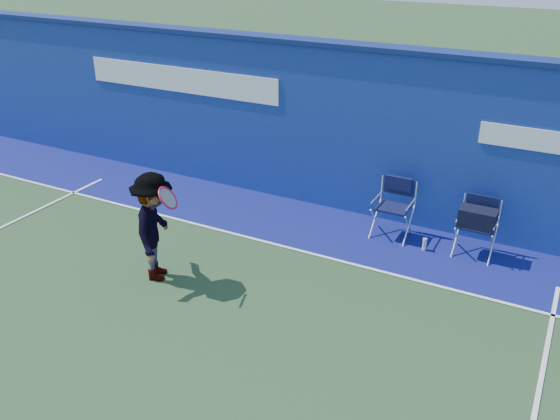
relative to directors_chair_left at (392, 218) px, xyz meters
The scene contains 8 objects.
ground 4.79m from the directors_chair_left, 111.67° to the right, with size 80.00×80.00×0.00m, color #284524.
stadium_wall 2.27m from the directors_chair_left, 156.62° to the left, with size 24.00×0.50×3.08m.
out_of_bounds_strip 1.82m from the directors_chair_left, 169.20° to the right, with size 24.00×1.80×0.01m, color navy.
court_lines 4.23m from the directors_chair_left, 114.67° to the right, with size 24.00×12.00×0.01m.
directors_chair_left is the anchor object (origin of this frame).
directors_chair_right 1.40m from the directors_chair_left, ahead, with size 0.58×0.52×0.96m.
water_bottle 0.73m from the directors_chair_left, 20.38° to the right, with size 0.07×0.07×0.22m, color silver.
tennis_player 4.05m from the directors_chair_left, 132.88° to the right, with size 1.10×1.26×1.70m.
Camera 1 is at (4.31, -4.54, 4.86)m, focal length 38.00 mm.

